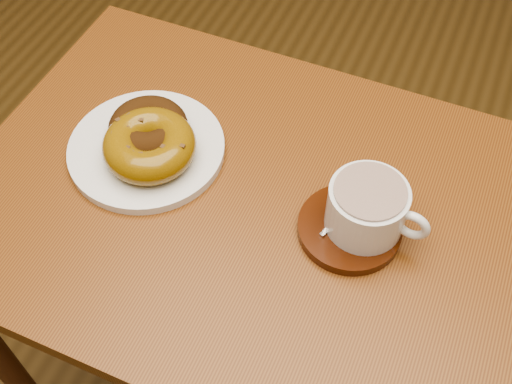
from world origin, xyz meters
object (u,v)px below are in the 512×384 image
at_px(cafe_table, 244,242).
at_px(saucer, 349,228).
at_px(coffee_cup, 368,208).
at_px(donut_plate, 147,149).

height_order(cafe_table, saucer, saucer).
distance_m(saucer, coffee_cup, 0.05).
height_order(donut_plate, coffee_cup, coffee_cup).
bearing_deg(coffee_cup, donut_plate, -175.62).
height_order(donut_plate, saucer, same).
bearing_deg(cafe_table, donut_plate, 173.36).
height_order(cafe_table, coffee_cup, coffee_cup).
xyz_separation_m(donut_plate, saucer, (0.31, -0.02, 0.00)).
relative_size(cafe_table, coffee_cup, 5.79).
bearing_deg(cafe_table, coffee_cup, 4.34).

